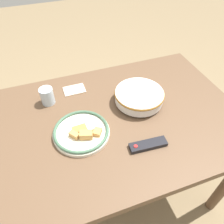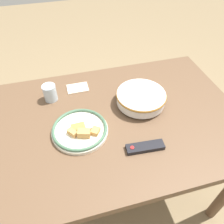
# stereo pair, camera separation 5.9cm
# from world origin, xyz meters

# --- Properties ---
(ground_plane) EXTENTS (8.00, 8.00, 0.00)m
(ground_plane) POSITION_xyz_m (0.00, 0.00, 0.00)
(ground_plane) COLOR #7F6B4C
(dining_table) EXTENTS (1.33, 0.86, 0.73)m
(dining_table) POSITION_xyz_m (0.00, 0.00, 0.65)
(dining_table) COLOR brown
(dining_table) RESTS_ON ground_plane
(noodle_bowl) EXTENTS (0.26, 0.26, 0.07)m
(noodle_bowl) POSITION_xyz_m (-0.18, -0.07, 0.77)
(noodle_bowl) COLOR silver
(noodle_bowl) RESTS_ON dining_table
(food_plate) EXTENTS (0.26, 0.26, 0.05)m
(food_plate) POSITION_xyz_m (0.16, 0.05, 0.75)
(food_plate) COLOR silver
(food_plate) RESTS_ON dining_table
(tv_remote) EXTENTS (0.17, 0.06, 0.02)m
(tv_remote) POSITION_xyz_m (-0.10, 0.21, 0.74)
(tv_remote) COLOR black
(tv_remote) RESTS_ON dining_table
(drinking_glass) EXTENTS (0.07, 0.07, 0.09)m
(drinking_glass) POSITION_xyz_m (0.28, -0.23, 0.78)
(drinking_glass) COLOR silver
(drinking_glass) RESTS_ON dining_table
(folded_napkin) EXTENTS (0.12, 0.08, 0.01)m
(folded_napkin) POSITION_xyz_m (0.13, -0.28, 0.74)
(folded_napkin) COLOR beige
(folded_napkin) RESTS_ON dining_table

